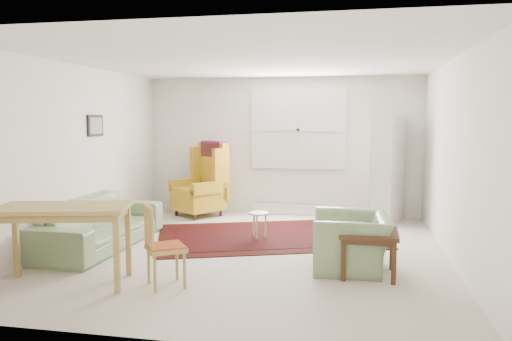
% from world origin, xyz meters
% --- Properties ---
extents(room, '(5.04, 5.54, 2.51)m').
position_xyz_m(room, '(0.02, 0.21, 1.26)').
color(room, beige).
rests_on(room, ground).
extents(rug, '(3.73, 3.04, 0.03)m').
position_xyz_m(rug, '(0.06, 0.88, 0.02)').
color(rug, black).
rests_on(rug, ground).
extents(sofa, '(0.93, 2.29, 0.92)m').
position_xyz_m(sofa, '(-2.10, -0.15, 0.46)').
color(sofa, '#708D5E').
rests_on(sofa, ground).
extents(armchair, '(0.91, 1.03, 0.77)m').
position_xyz_m(armchair, '(1.30, -0.49, 0.39)').
color(armchair, '#708D5E').
rests_on(armchair, ground).
extents(wingback_chair, '(1.11, 1.12, 1.35)m').
position_xyz_m(wingback_chair, '(-1.44, 2.19, 0.67)').
color(wingback_chair, gold).
rests_on(wingback_chair, ground).
extents(coffee_table, '(0.65, 0.65, 0.51)m').
position_xyz_m(coffee_table, '(1.49, -0.73, 0.26)').
color(coffee_table, '#432514').
rests_on(coffee_table, ground).
extents(stool, '(0.39, 0.39, 0.39)m').
position_xyz_m(stool, '(-0.04, 0.72, 0.20)').
color(stool, white).
rests_on(stool, ground).
extents(cabinet, '(0.62, 0.80, 1.78)m').
position_xyz_m(cabinet, '(1.88, 2.35, 0.89)').
color(cabinet, silver).
rests_on(cabinet, ground).
extents(desk, '(1.46, 0.97, 0.85)m').
position_xyz_m(desk, '(-1.67, -1.68, 0.42)').
color(desk, '#A48842').
rests_on(desk, ground).
extents(desk_chair, '(0.53, 0.53, 0.87)m').
position_xyz_m(desk_chair, '(-0.60, -1.52, 0.43)').
color(desk_chair, '#A48842').
rests_on(desk_chair, ground).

